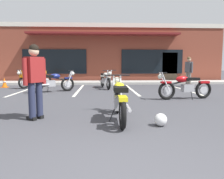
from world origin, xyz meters
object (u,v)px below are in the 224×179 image
object	(u,v)px
motorcycle_foreground_classic	(120,99)
motorcycle_red_sportbike	(53,82)
motorcycle_blue_standard	(185,86)
person_in_shorts_foreground	(35,77)
motorcycle_silver_naked	(105,80)
person_near_building	(189,70)
motorcycle_black_cruiser	(34,78)
helmet_on_pavement	(161,120)
traffic_cone	(4,83)

from	to	relation	value
motorcycle_foreground_classic	motorcycle_red_sportbike	xyz separation A→B (m)	(-2.59, 5.16, 0.00)
motorcycle_blue_standard	person_in_shorts_foreground	bearing A→B (deg)	-148.61
motorcycle_silver_naked	person_near_building	distance (m)	4.76
motorcycle_black_cruiser	motorcycle_silver_naked	world-z (taller)	same
motorcycle_black_cruiser	motorcycle_silver_naked	size ratio (longest dim) A/B	0.85
motorcycle_blue_standard	helmet_on_pavement	size ratio (longest dim) A/B	8.08
motorcycle_silver_naked	motorcycle_blue_standard	world-z (taller)	same
person_near_building	motorcycle_black_cruiser	bearing A→B (deg)	-179.11
motorcycle_black_cruiser	traffic_cone	xyz separation A→B (m)	(-1.64, 0.19, -0.27)
person_in_shorts_foreground	motorcycle_foreground_classic	bearing A→B (deg)	-3.48
motorcycle_silver_naked	traffic_cone	size ratio (longest dim) A/B	3.94
motorcycle_black_cruiser	person_in_shorts_foreground	bearing A→B (deg)	-73.13
motorcycle_black_cruiser	person_in_shorts_foreground	size ratio (longest dim) A/B	1.06
motorcycle_red_sportbike	motorcycle_blue_standard	size ratio (longest dim) A/B	0.92
motorcycle_silver_naked	helmet_on_pavement	size ratio (longest dim) A/B	8.04
helmet_on_pavement	traffic_cone	bearing A→B (deg)	129.15
person_in_shorts_foreground	helmet_on_pavement	bearing A→B (deg)	-14.28
motorcycle_black_cruiser	person_near_building	world-z (taller)	person_near_building
motorcycle_foreground_classic	traffic_cone	distance (m)	9.25
person_in_shorts_foreground	motorcycle_black_cruiser	bearing A→B (deg)	106.87
motorcycle_foreground_classic	motorcycle_silver_naked	size ratio (longest dim) A/B	1.01
motorcycle_red_sportbike	helmet_on_pavement	world-z (taller)	motorcycle_red_sportbike
motorcycle_black_cruiser	helmet_on_pavement	distance (m)	9.07
motorcycle_foreground_classic	traffic_cone	world-z (taller)	motorcycle_foreground_classic
motorcycle_silver_naked	motorcycle_blue_standard	distance (m)	4.68
helmet_on_pavement	traffic_cone	world-z (taller)	traffic_cone
motorcycle_red_sportbike	motorcycle_foreground_classic	bearing A→B (deg)	-63.36
person_in_shorts_foreground	person_near_building	distance (m)	9.58
motorcycle_foreground_classic	motorcycle_silver_naked	xyz separation A→B (m)	(-0.18, 6.62, 0.00)
motorcycle_red_sportbike	person_near_building	world-z (taller)	person_near_building
person_near_building	helmet_on_pavement	xyz separation A→B (m)	(-3.73, -7.82, -0.82)
helmet_on_pavement	motorcycle_red_sportbike	bearing A→B (deg)	120.47
motorcycle_black_cruiser	motorcycle_foreground_classic	bearing A→B (deg)	-60.69
motorcycle_black_cruiser	motorcycle_silver_naked	distance (m)	3.86
motorcycle_silver_naked	person_near_building	size ratio (longest dim) A/B	1.25
motorcycle_blue_standard	helmet_on_pavement	world-z (taller)	motorcycle_blue_standard
motorcycle_red_sportbike	person_near_building	distance (m)	7.42
motorcycle_red_sportbike	traffic_cone	xyz separation A→B (m)	(-3.06, 2.17, -0.20)
motorcycle_silver_naked	person_in_shorts_foreground	bearing A→B (deg)	-104.62
motorcycle_red_sportbike	motorcycle_black_cruiser	bearing A→B (deg)	125.66
motorcycle_black_cruiser	person_in_shorts_foreground	world-z (taller)	person_in_shorts_foreground
motorcycle_foreground_classic	motorcycle_black_cruiser	bearing A→B (deg)	119.31
motorcycle_foreground_classic	motorcycle_blue_standard	size ratio (longest dim) A/B	1.00
motorcycle_red_sportbike	motorcycle_silver_naked	xyz separation A→B (m)	(2.41, 1.46, 0.00)
person_near_building	helmet_on_pavement	size ratio (longest dim) A/B	6.44
motorcycle_foreground_classic	motorcycle_red_sportbike	size ratio (longest dim) A/B	1.09
motorcycle_red_sportbike	person_in_shorts_foreground	bearing A→B (deg)	-81.98
motorcycle_blue_standard	motorcycle_red_sportbike	bearing A→B (deg)	155.88
person_near_building	helmet_on_pavement	bearing A→B (deg)	-115.49
helmet_on_pavement	motorcycle_blue_standard	bearing A→B (deg)	61.95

